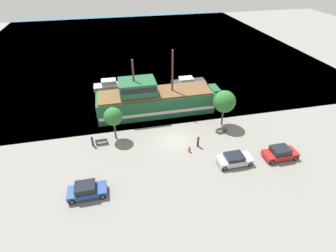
% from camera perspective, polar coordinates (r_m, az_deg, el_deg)
% --- Properties ---
extents(ground_plane, '(160.00, 160.00, 0.00)m').
position_cam_1_polar(ground_plane, '(34.98, 1.66, -3.30)').
color(ground_plane, gray).
extents(water_surface, '(80.00, 80.00, 0.00)m').
position_cam_1_polar(water_surface, '(74.36, -7.02, 17.17)').
color(water_surface, '#38667F').
rests_on(water_surface, ground).
extents(pirate_ship, '(18.93, 5.00, 9.66)m').
position_cam_1_polar(pirate_ship, '(40.36, -3.01, 5.69)').
color(pirate_ship, '#1E5633').
rests_on(pirate_ship, water_surface).
extents(moored_boat_dockside, '(6.50, 2.23, 1.68)m').
position_cam_1_polar(moored_boat_dockside, '(49.68, -12.28, 8.71)').
color(moored_boat_dockside, '#B7B2A8').
rests_on(moored_boat_dockside, water_surface).
extents(moored_boat_outer, '(6.36, 2.43, 1.44)m').
position_cam_1_polar(moored_boat_outer, '(50.08, 4.37, 9.52)').
color(moored_boat_outer, '#2D333D').
rests_on(moored_boat_outer, water_surface).
extents(parked_car_curb_front, '(4.06, 1.94, 1.32)m').
position_cam_1_polar(parked_car_curb_front, '(32.10, 14.29, -7.03)').
color(parked_car_curb_front, '#B7BCC6').
rests_on(parked_car_curb_front, ground_plane).
extents(parked_car_curb_mid, '(3.91, 1.89, 1.52)m').
position_cam_1_polar(parked_car_curb_mid, '(28.82, -17.27, -13.21)').
color(parked_car_curb_mid, navy).
rests_on(parked_car_curb_mid, ground_plane).
extents(parked_car_curb_rear, '(4.08, 1.94, 1.53)m').
position_cam_1_polar(parked_car_curb_rear, '(34.66, 23.23, -5.40)').
color(parked_car_curb_rear, '#B21E1E').
rests_on(parked_car_curb_rear, ground_plane).
extents(fire_hydrant, '(0.42, 0.25, 0.76)m').
position_cam_1_polar(fire_hydrant, '(33.08, 4.68, -5.04)').
color(fire_hydrant, red).
rests_on(fire_hydrant, ground_plane).
extents(bench_promenade_east, '(1.53, 0.45, 0.85)m').
position_cam_1_polar(bench_promenade_east, '(35.35, -14.30, -3.20)').
color(bench_promenade_east, '#4C4742').
rests_on(bench_promenade_east, ground_plane).
extents(bench_promenade_west, '(1.52, 0.45, 0.85)m').
position_cam_1_polar(bench_promenade_west, '(37.15, 11.58, -0.77)').
color(bench_promenade_west, '#4C4742').
rests_on(bench_promenade_west, ground_plane).
extents(pedestrian_walking_near, '(0.32, 0.32, 1.58)m').
position_cam_1_polar(pedestrian_walking_near, '(35.07, -16.15, -3.12)').
color(pedestrian_walking_near, '#232838').
rests_on(pedestrian_walking_near, ground_plane).
extents(pedestrian_walking_far, '(0.32, 0.32, 1.72)m').
position_cam_1_polar(pedestrian_walking_far, '(33.78, 6.57, -3.23)').
color(pedestrian_walking_far, '#232838').
rests_on(pedestrian_walking_far, ground_plane).
extents(tree_row_east, '(2.40, 2.40, 4.64)m').
position_cam_1_polar(tree_row_east, '(34.32, -11.86, 2.01)').
color(tree_row_east, brown).
rests_on(tree_row_east, ground_plane).
extents(tree_row_mideast, '(3.10, 3.10, 5.33)m').
position_cam_1_polar(tree_row_mideast, '(37.14, 12.19, 5.20)').
color(tree_row_mideast, brown).
rests_on(tree_row_mideast, ground_plane).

